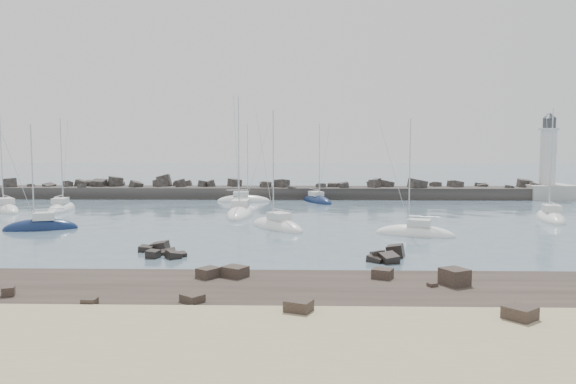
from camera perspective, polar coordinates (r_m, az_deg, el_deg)
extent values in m
plane|color=#486071|center=(54.91, -6.20, -4.45)|extent=(400.00, 400.00, 0.00)
cube|color=tan|center=(24.56, -16.57, -16.68)|extent=(140.00, 14.00, 1.00)
cube|color=black|center=(33.72, -11.24, -10.56)|extent=(140.00, 12.00, 0.70)
cube|color=black|center=(35.97, -26.54, -9.01)|extent=(0.88, 0.90, 0.52)
cube|color=black|center=(36.91, 9.58, -8.14)|extent=(1.55, 1.49, 0.59)
cube|color=black|center=(35.42, 14.46, -9.10)|extent=(0.69, 0.64, 0.22)
cube|color=black|center=(31.57, -9.69, -10.56)|extent=(1.47, 1.44, 0.42)
cube|color=black|center=(36.11, 16.56, -8.25)|extent=(1.90, 1.96, 0.99)
cube|color=black|center=(36.89, -8.09, -8.10)|extent=(1.66, 1.70, 0.62)
cube|color=black|center=(29.92, 22.49, -11.41)|extent=(1.82, 1.83, 0.77)
cube|color=black|center=(28.96, 1.09, -11.62)|extent=(1.59, 1.45, 0.72)
cube|color=black|center=(36.88, -5.39, -8.04)|extent=(1.87, 1.81, 0.67)
cube|color=black|center=(32.33, -19.52, -10.46)|extent=(0.79, 0.68, 0.36)
cube|color=black|center=(45.60, -10.73, -6.24)|extent=(0.95, 1.01, 0.47)
cube|color=black|center=(48.34, -14.19, -5.78)|extent=(1.22, 1.14, 0.91)
cube|color=black|center=(48.73, -12.86, -5.57)|extent=(1.68, 1.36, 1.28)
cube|color=black|center=(45.52, -13.55, -6.31)|extent=(1.16, 1.17, 0.96)
cube|color=black|center=(45.07, -11.57, -6.31)|extent=(1.59, 1.56, 0.84)
cube|color=black|center=(46.77, -12.09, -6.20)|extent=(1.42, 1.37, 1.02)
cube|color=black|center=(43.17, 10.24, -6.81)|extent=(1.55, 1.74, 1.22)
cube|color=black|center=(43.90, 9.14, -6.50)|extent=(1.23, 1.34, 1.16)
cube|color=black|center=(44.52, 8.83, -6.66)|extent=(0.94, 0.97, 0.72)
cube|color=black|center=(43.51, 9.07, -6.88)|extent=(1.84, 1.89, 1.02)
cube|color=black|center=(45.59, 10.89, -6.10)|extent=(1.77, 1.69, 1.49)
cube|color=#2A2725|center=(93.27, -7.68, -0.45)|extent=(115.00, 6.00, 3.20)
cube|color=#2A2725|center=(101.35, 23.57, 0.59)|extent=(1.50, 1.37, 0.80)
cube|color=#2A2725|center=(95.26, -15.18, 0.64)|extent=(2.55, 2.30, 1.92)
cube|color=#2A2725|center=(91.69, -2.22, 0.66)|extent=(1.72, 1.91, 1.42)
cube|color=#2A2725|center=(100.24, -19.44, 0.65)|extent=(2.50, 2.40, 1.78)
cube|color=#2A2725|center=(99.38, -16.67, 0.68)|extent=(1.50, 1.36, 1.16)
cube|color=#2A2725|center=(96.19, 16.62, 0.59)|extent=(2.68, 2.80, 2.08)
cube|color=#2A2725|center=(91.96, -0.63, 0.82)|extent=(2.73, 2.87, 1.76)
cube|color=#2A2725|center=(91.17, 5.75, 0.47)|extent=(1.79, 1.77, 1.91)
cube|color=#2A2725|center=(98.61, 19.12, 0.49)|extent=(1.96, 1.74, 1.44)
cube|color=#2A2725|center=(98.91, 22.93, 0.40)|extent=(1.66, 1.55, 1.20)
cube|color=#2A2725|center=(101.71, -23.09, 0.45)|extent=(2.26, 2.38, 1.61)
cube|color=#2A2725|center=(94.89, 8.81, 0.79)|extent=(2.84, 2.55, 2.12)
cube|color=#2A2725|center=(98.34, -18.62, 0.70)|extent=(2.29, 2.30, 2.05)
cube|color=#2A2725|center=(92.83, -2.56, 0.64)|extent=(1.25, 1.62, 1.32)
cube|color=#2A2725|center=(102.39, -24.64, 0.49)|extent=(1.35, 1.60, 1.13)
cube|color=#2A2725|center=(98.90, 23.76, 0.43)|extent=(2.45, 2.45, 1.94)
cube|color=#2A2725|center=(103.03, -26.43, 0.80)|extent=(2.78, 2.73, 1.86)
cube|color=#2A2725|center=(94.21, -10.88, 0.83)|extent=(2.12, 1.97, 1.74)
cube|color=#2A2725|center=(99.70, 22.88, 0.77)|extent=(2.23, 1.90, 1.71)
cube|color=#2A2725|center=(96.60, -20.21, 0.53)|extent=(1.40, 1.55, 1.12)
cube|color=#2A2725|center=(93.05, 9.13, 0.51)|extent=(1.11, 1.01, 1.09)
cube|color=#2A2725|center=(99.83, -21.48, 0.68)|extent=(1.43, 1.80, 1.51)
cube|color=#2A2725|center=(96.63, 14.75, 0.61)|extent=(1.98, 2.05, 1.51)
cube|color=#2A2725|center=(99.20, 19.04, 0.52)|extent=(2.44, 2.30, 1.43)
cube|color=#2A2725|center=(89.79, 0.39, 0.32)|extent=(1.50, 1.64, 1.06)
cube|color=#2A2725|center=(96.64, -12.46, 1.06)|extent=(2.58, 2.10, 2.60)
cube|color=#2A2725|center=(100.49, -20.15, 0.67)|extent=(2.50, 1.72, 2.01)
cube|color=#2A2725|center=(94.39, -8.44, 0.72)|extent=(2.52, 2.51, 1.66)
cube|color=#2A2725|center=(92.56, 4.63, 0.60)|extent=(2.03, 2.00, 1.04)
cube|color=#2A2725|center=(95.47, -12.84, 0.66)|extent=(2.69, 2.93, 2.52)
cube|color=#2A2725|center=(94.38, -5.45, 0.87)|extent=(2.71, 2.74, 1.70)
cube|color=#2A2725|center=(96.82, -11.19, 0.73)|extent=(1.38, 1.38, 0.96)
cube|color=#2A2725|center=(94.13, 10.04, 0.78)|extent=(2.43, 2.33, 1.50)
cube|color=#2A2725|center=(92.99, 13.02, 0.79)|extent=(3.30, 2.75, 2.01)
cube|color=#2A2725|center=(96.53, -10.22, 0.68)|extent=(1.90, 1.68, 1.92)
cube|color=#2A2725|center=(98.08, -17.12, 0.98)|extent=(2.79, 2.54, 2.03)
cube|color=#2A2725|center=(91.34, 3.36, 0.51)|extent=(1.74, 1.76, 1.35)
cube|color=#2A2725|center=(93.98, -7.92, 0.80)|extent=(1.93, 1.72, 1.51)
cube|color=#2A2725|center=(100.79, -20.20, 0.67)|extent=(2.44, 2.28, 1.49)
cube|color=#2A2725|center=(96.98, 21.56, 0.35)|extent=(1.75, 1.75, 1.13)
cube|color=#2A2725|center=(92.24, 8.74, 0.71)|extent=(2.29, 2.37, 1.79)
cube|color=#A6A7A1|center=(100.26, 24.78, -0.15)|extent=(7.00, 7.00, 3.00)
cylinder|color=silver|center=(99.95, 24.90, 3.28)|extent=(2.50, 2.50, 9.00)
cylinder|color=silver|center=(99.95, 25.00, 5.82)|extent=(3.20, 3.20, 0.25)
cylinder|color=#363B41|center=(99.97, 25.02, 6.32)|extent=(2.00, 2.00, 1.60)
cone|color=#363B41|center=(100.02, 25.04, 7.06)|extent=(2.20, 2.20, 1.00)
ellipsoid|color=white|center=(83.18, -26.80, -1.71)|extent=(7.77, 8.30, 2.29)
cube|color=silver|center=(82.63, -26.77, -0.81)|extent=(2.92, 2.98, 0.75)
cylinder|color=silver|center=(83.40, -27.09, 3.01)|extent=(0.13, 0.13, 11.74)
cylinder|color=silver|center=(81.97, -26.69, -0.36)|extent=(2.38, 2.68, 0.11)
ellipsoid|color=#101F45|center=(63.99, -23.83, -3.46)|extent=(7.68, 4.47, 2.20)
cube|color=silver|center=(63.77, -23.54, -2.27)|extent=(2.41, 2.05, 0.79)
cylinder|color=silver|center=(63.51, -24.54, 1.79)|extent=(0.14, 0.14, 9.90)
cylinder|color=silver|center=(63.63, -23.11, -1.60)|extent=(2.82, 1.03, 0.11)
ellipsoid|color=white|center=(80.89, -22.01, -1.71)|extent=(3.44, 8.58, 2.21)
cube|color=silver|center=(80.36, -22.13, -0.82)|extent=(1.92, 2.50, 0.73)
cylinder|color=silver|center=(81.07, -22.02, 2.97)|extent=(0.13, 0.13, 11.28)
cylinder|color=silver|center=(79.74, -22.27, -0.38)|extent=(0.45, 3.33, 0.10)
ellipsoid|color=white|center=(86.61, -4.53, -0.94)|extent=(8.25, 2.89, 2.00)
cube|color=silver|center=(86.52, -4.80, -0.18)|extent=(2.35, 1.74, 0.62)
cylinder|color=silver|center=(86.15, -4.12, 3.26)|extent=(0.11, 0.11, 11.00)
cylinder|color=silver|center=(86.51, -5.18, 0.20)|extent=(3.26, 0.24, 0.09)
ellipsoid|color=white|center=(59.38, -1.13, -3.66)|extent=(7.16, 8.37, 2.23)
cube|color=silver|center=(58.85, -0.90, -2.45)|extent=(2.79, 2.92, 0.73)
cylinder|color=silver|center=(59.31, -1.51, 2.80)|extent=(0.13, 0.13, 11.44)
cylinder|color=silver|center=(58.28, -0.57, -1.85)|extent=(2.11, 2.78, 0.10)
ellipsoid|color=white|center=(69.87, -4.90, -2.37)|extent=(3.34, 10.06, 2.53)
cube|color=silver|center=(70.19, -4.85, -1.12)|extent=(2.08, 2.84, 0.80)
cylinder|color=silver|center=(68.51, -5.03, 4.04)|extent=(0.14, 0.14, 13.48)
cylinder|color=silver|center=(70.80, -4.78, -0.47)|extent=(0.21, 3.99, 0.11)
ellipsoid|color=#101F45|center=(85.55, 2.99, -1.01)|extent=(5.70, 8.36, 2.08)
cube|color=silver|center=(85.79, 2.87, -0.17)|extent=(2.43, 2.74, 0.67)
cylinder|color=silver|center=(84.54, 3.21, 3.22)|extent=(0.12, 0.12, 10.89)
cylinder|color=silver|center=(86.23, 2.70, 0.27)|extent=(1.46, 2.96, 0.10)
ellipsoid|color=white|center=(56.32, 12.77, -4.26)|extent=(8.07, 4.94, 2.04)
cube|color=silver|center=(56.09, 13.18, -3.06)|extent=(2.57, 2.21, 0.67)
cylinder|color=silver|center=(55.78, 12.26, 1.95)|extent=(0.12, 0.12, 10.42)
cylinder|color=silver|center=(55.93, 13.74, -2.45)|extent=(2.93, 1.17, 0.10)
ellipsoid|color=white|center=(72.57, 25.09, -2.55)|extent=(4.47, 9.25, 2.35)
cube|color=silver|center=(71.98, 25.20, -1.50)|extent=(2.25, 2.79, 0.78)
cylinder|color=silver|center=(72.73, 25.18, 2.99)|extent=(0.13, 0.13, 11.99)
cylinder|color=silver|center=(71.30, 25.33, -0.98)|extent=(0.82, 3.50, 0.11)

